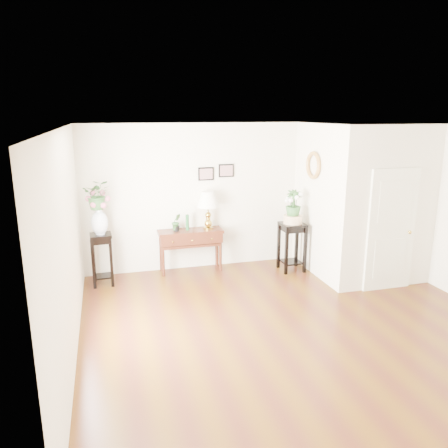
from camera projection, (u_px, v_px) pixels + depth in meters
name	position (u px, v px, depth m)	size (l,w,h in m)	color
floor	(293.00, 323.00, 6.37)	(6.00, 5.50, 0.02)	#431C0F
ceiling	(301.00, 127.00, 5.67)	(6.00, 5.50, 0.02)	white
wall_back	(238.00, 195.00, 8.59)	(6.00, 0.02, 2.80)	silver
wall_front	(444.00, 318.00, 3.45)	(6.00, 0.02, 2.80)	silver
wall_left	(68.00, 248.00, 5.25)	(0.02, 5.50, 2.80)	silver
partition	(360.00, 199.00, 8.22)	(1.80, 1.95, 2.80)	silver
door	(391.00, 230.00, 7.37)	(0.90, 0.05, 2.10)	silver
art_print_left	(206.00, 174.00, 8.29)	(0.30, 0.02, 0.25)	black
art_print_right	(226.00, 171.00, 8.38)	(0.30, 0.02, 0.25)	black
wall_ornament	(313.00, 165.00, 7.93)	(0.51, 0.51, 0.07)	#BE813A
console_table	(191.00, 250.00, 8.38)	(1.23, 0.41, 0.82)	black
table_lamp	(208.00, 211.00, 8.29)	(0.42, 0.42, 0.73)	#A88B2F
green_vase	(187.00, 221.00, 8.23)	(0.06, 0.06, 0.30)	#1A4B22
potted_plant	(176.00, 223.00, 8.18)	(0.17, 0.14, 0.32)	#2E5E29
plant_stand_a	(102.00, 260.00, 7.69)	(0.36, 0.36, 0.93)	black
porcelain_vase	(100.00, 222.00, 7.52)	(0.29, 0.29, 0.50)	white
lily_arrangement	(98.00, 197.00, 7.42)	(0.46, 0.40, 0.51)	#2E5E29
plant_stand_b	(292.00, 247.00, 8.41)	(0.44, 0.44, 0.94)	black
ceramic_bowl	(293.00, 219.00, 8.27)	(0.36, 0.36, 0.16)	beige
narcissus	(293.00, 204.00, 8.20)	(0.29, 0.29, 0.52)	#2E5E29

